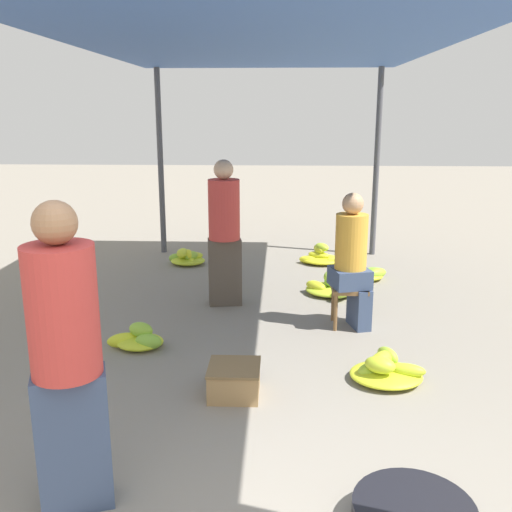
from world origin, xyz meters
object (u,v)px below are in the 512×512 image
object	(u,v)px
banana_pile_right_2	(366,274)
vendor_foreground	(67,357)
banana_pile_left_0	(139,339)
crate_near	(234,380)
banana_pile_right_3	(322,257)
vendor_seated	(353,259)
stool	(349,294)
banana_pile_right_0	(385,369)
shopper_walking_mid	(224,231)
banana_pile_left_1	(188,258)
banana_pile_right_1	(332,287)

from	to	relation	value
banana_pile_right_2	vendor_foreground	bearing A→B (deg)	-116.49
banana_pile_left_0	crate_near	distance (m)	1.23
banana_pile_right_2	banana_pile_right_3	xyz separation A→B (m)	(-0.49, 0.74, 0.02)
vendor_seated	banana_pile_right_2	distance (m)	1.74
crate_near	stool	bearing A→B (deg)	55.39
banana_pile_right_0	banana_pile_right_2	bearing A→B (deg)	84.83
shopper_walking_mid	crate_near	bearing A→B (deg)	-82.63
stool	shopper_walking_mid	world-z (taller)	shopper_walking_mid
vendor_seated	banana_pile_left_1	world-z (taller)	vendor_seated
stool	banana_pile_right_2	bearing A→B (deg)	75.79
banana_pile_right_2	shopper_walking_mid	distance (m)	2.06
vendor_foreground	stool	size ratio (longest dim) A/B	4.10
vendor_seated	banana_pile_right_2	bearing A→B (deg)	76.45
banana_pile_left_0	vendor_foreground	bearing A→B (deg)	-84.97
vendor_foreground	shopper_walking_mid	size ratio (longest dim) A/B	1.05
banana_pile_left_1	banana_pile_right_1	size ratio (longest dim) A/B	0.67
vendor_foreground	crate_near	size ratio (longest dim) A/B	4.31
banana_pile_right_1	banana_pile_right_2	xyz separation A→B (m)	(0.47, 0.59, -0.02)
vendor_foreground	shopper_walking_mid	distance (m)	3.29
stool	banana_pile_right_1	bearing A→B (deg)	93.85
banana_pile_right_3	banana_pile_left_1	bearing A→B (deg)	-176.20
stool	banana_pile_left_1	size ratio (longest dim) A/B	0.78
banana_pile_right_3	vendor_seated	bearing A→B (deg)	-87.23
banana_pile_right_3	shopper_walking_mid	world-z (taller)	shopper_walking_mid
vendor_seated	banana_pile_right_3	bearing A→B (deg)	92.77
vendor_foreground	crate_near	world-z (taller)	vendor_foreground
crate_near	banana_pile_left_1	bearing A→B (deg)	104.36
stool	banana_pile_right_3	world-z (taller)	stool
vendor_seated	crate_near	world-z (taller)	vendor_seated
banana_pile_right_2	banana_pile_left_0	bearing A→B (deg)	-136.45
vendor_foreground	banana_pile_right_3	bearing A→B (deg)	72.00
stool	vendor_seated	xyz separation A→B (m)	(0.02, -0.00, 0.35)
banana_pile_right_2	banana_pile_right_3	distance (m)	0.89
vendor_seated	banana_pile_left_0	distance (m)	2.09
vendor_seated	banana_pile_left_1	distance (m)	3.00
vendor_seated	banana_pile_left_1	bearing A→B (deg)	131.30
crate_near	shopper_walking_mid	world-z (taller)	shopper_walking_mid
banana_pile_left_0	banana_pile_right_2	world-z (taller)	banana_pile_left_0
stool	banana_pile_right_1	distance (m)	1.02
banana_pile_left_0	banana_pile_right_0	world-z (taller)	banana_pile_right_0
vendor_seated	crate_near	size ratio (longest dim) A/B	3.43
banana_pile_left_0	banana_pile_right_3	bearing A→B (deg)	58.38
banana_pile_left_0	shopper_walking_mid	world-z (taller)	shopper_walking_mid
vendor_foreground	crate_near	bearing A→B (deg)	59.49
banana_pile_left_1	banana_pile_right_2	size ratio (longest dim) A/B	0.84
banana_pile_left_0	shopper_walking_mid	bearing A→B (deg)	61.50
banana_pile_right_0	banana_pile_right_3	size ratio (longest dim) A/B	0.84
banana_pile_left_1	banana_pile_right_3	world-z (taller)	banana_pile_right_3
vendor_foreground	vendor_seated	bearing A→B (deg)	56.92
vendor_foreground	shopper_walking_mid	world-z (taller)	vendor_foreground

